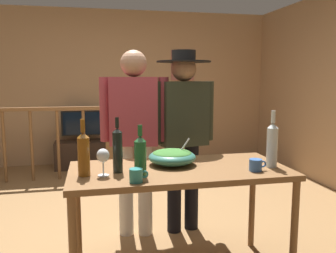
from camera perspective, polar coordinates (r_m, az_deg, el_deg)
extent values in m
plane|color=olive|center=(3.49, -6.81, -16.47)|extent=(7.49, 7.49, 0.00)
cube|color=tan|center=(6.06, -9.56, 6.28)|extent=(5.59, 0.10, 2.55)
cube|color=tan|center=(5.07, 25.28, 5.33)|extent=(0.10, 4.32, 2.55)
cube|color=#AC5F5B|center=(6.19, 2.36, 9.89)|extent=(0.40, 0.03, 0.51)
cylinder|color=brown|center=(5.32, -25.02, -3.07)|extent=(0.04, 0.04, 0.98)
cylinder|color=brown|center=(5.25, -21.24, -3.00)|extent=(0.04, 0.04, 0.98)
cylinder|color=brown|center=(5.21, -17.37, -2.91)|extent=(0.04, 0.04, 0.98)
cylinder|color=brown|center=(5.19, -13.45, -2.81)|extent=(0.04, 0.04, 0.98)
cylinder|color=brown|center=(5.19, -9.52, -2.69)|extent=(0.04, 0.04, 0.98)
cube|color=brown|center=(5.22, -23.45, 2.55)|extent=(2.57, 0.07, 0.05)
cube|color=brown|center=(5.18, -9.53, -2.15)|extent=(0.10, 0.10, 1.08)
cube|color=#38281E|center=(5.84, -13.42, -4.39)|extent=(0.90, 0.40, 0.43)
cube|color=black|center=(5.79, -13.50, -2.21)|extent=(0.20, 0.12, 0.02)
cylinder|color=black|center=(5.78, -13.51, -1.72)|extent=(0.03, 0.03, 0.08)
cube|color=black|center=(5.72, -13.60, 0.55)|extent=(0.67, 0.06, 0.39)
cube|color=black|center=(5.69, -13.60, 0.52)|extent=(0.61, 0.01, 0.35)
cube|color=brown|center=(2.50, 1.84, -7.17)|extent=(1.52, 0.72, 0.04)
cylinder|color=brown|center=(2.62, 19.75, -16.28)|extent=(0.05, 0.05, 0.77)
cylinder|color=brown|center=(2.86, -14.43, -13.95)|extent=(0.05, 0.05, 0.77)
cylinder|color=brown|center=(3.14, 13.48, -11.91)|extent=(0.05, 0.05, 0.77)
ellipsoid|color=#337060|center=(2.57, 0.67, -5.01)|extent=(0.35, 0.35, 0.11)
ellipsoid|color=#38702D|center=(2.56, 0.67, -4.36)|extent=(0.28, 0.28, 0.05)
cylinder|color=silver|center=(2.57, 2.18, -3.85)|extent=(0.13, 0.01, 0.18)
cylinder|color=silver|center=(2.33, -10.42, -7.80)|extent=(0.07, 0.07, 0.01)
cylinder|color=silver|center=(2.32, -10.45, -6.64)|extent=(0.01, 0.01, 0.09)
ellipsoid|color=silver|center=(2.30, -10.50, -4.65)|extent=(0.08, 0.08, 0.09)
cylinder|color=#1E5628|center=(2.27, -4.52, -5.26)|extent=(0.08, 0.08, 0.23)
cone|color=#1E5628|center=(2.24, -4.55, -1.98)|extent=(0.08, 0.08, 0.04)
cylinder|color=#1E5628|center=(2.23, -4.57, -0.65)|extent=(0.03, 0.03, 0.07)
cylinder|color=brown|center=(2.33, -13.50, -4.80)|extent=(0.08, 0.08, 0.25)
cone|color=brown|center=(2.31, -13.61, -1.35)|extent=(0.08, 0.08, 0.04)
cylinder|color=brown|center=(2.30, -13.66, 0.12)|extent=(0.03, 0.03, 0.08)
cylinder|color=silver|center=(2.60, 16.51, -3.29)|extent=(0.08, 0.08, 0.28)
cone|color=silver|center=(2.57, 16.65, 0.13)|extent=(0.08, 0.08, 0.03)
cylinder|color=silver|center=(2.56, 16.71, 1.50)|extent=(0.03, 0.03, 0.09)
cylinder|color=black|center=(2.37, -8.17, -4.19)|extent=(0.07, 0.07, 0.27)
cone|color=black|center=(2.34, -8.24, -0.59)|extent=(0.07, 0.07, 0.03)
cylinder|color=black|center=(2.34, -8.27, 0.63)|extent=(0.03, 0.03, 0.07)
cylinder|color=teal|center=(2.16, -5.22, -7.92)|extent=(0.08, 0.08, 0.09)
torus|color=teal|center=(2.16, -3.82, -7.74)|extent=(0.05, 0.01, 0.05)
cylinder|color=#3866B2|center=(2.48, 14.00, -6.08)|extent=(0.09, 0.09, 0.08)
torus|color=#3866B2|center=(2.50, 15.15, -5.89)|extent=(0.05, 0.01, 0.05)
cylinder|color=beige|center=(3.27, -3.73, -10.19)|extent=(0.13, 0.13, 0.85)
cylinder|color=beige|center=(3.29, -6.92, -10.16)|extent=(0.13, 0.13, 0.85)
cube|color=#9E3842|center=(3.13, -5.50, 2.51)|extent=(0.45, 0.30, 0.60)
cylinder|color=#9E3842|center=(3.12, -0.73, 2.80)|extent=(0.09, 0.09, 0.57)
cylinder|color=#9E3842|center=(3.16, -10.22, 2.74)|extent=(0.09, 0.09, 0.57)
sphere|color=#A37556|center=(3.12, -5.60, 10.14)|extent=(0.23, 0.23, 0.23)
cylinder|color=black|center=(3.40, 3.83, -9.70)|extent=(0.13, 0.13, 0.82)
cylinder|color=black|center=(3.32, 1.02, -10.09)|extent=(0.13, 0.13, 0.82)
cube|color=#2D3323|center=(3.22, 2.52, 2.12)|extent=(0.46, 0.30, 0.58)
cylinder|color=#2D3323|center=(3.34, 6.60, 2.54)|extent=(0.09, 0.09, 0.55)
cylinder|color=#2D3323|center=(3.11, -1.86, 2.20)|extent=(0.09, 0.09, 0.55)
sphere|color=#A37556|center=(3.20, 2.56, 9.36)|extent=(0.23, 0.23, 0.23)
cylinder|color=black|center=(3.20, 2.57, 10.47)|extent=(0.49, 0.49, 0.01)
cylinder|color=black|center=(3.20, 2.57, 11.36)|extent=(0.22, 0.22, 0.10)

